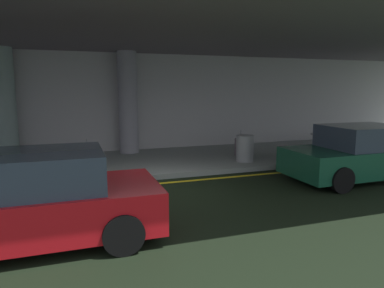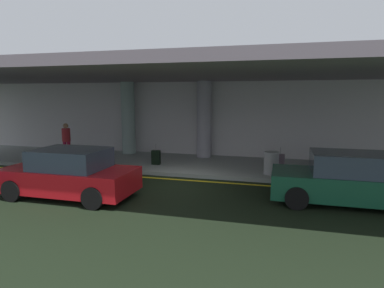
% 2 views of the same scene
% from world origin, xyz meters
% --- Properties ---
extents(ground_plane, '(60.00, 60.00, 0.00)m').
position_xyz_m(ground_plane, '(0.00, 0.00, 0.00)').
color(ground_plane, black).
extents(sidewalk, '(26.00, 4.20, 0.15)m').
position_xyz_m(sidewalk, '(0.00, 3.10, 0.07)').
color(sidewalk, gray).
rests_on(sidewalk, ground).
extents(lane_stripe_yellow, '(26.00, 0.14, 0.01)m').
position_xyz_m(lane_stripe_yellow, '(0.00, 0.61, 0.00)').
color(lane_stripe_yellow, yellow).
rests_on(lane_stripe_yellow, ground).
extents(support_column_far_left, '(0.69, 0.69, 3.65)m').
position_xyz_m(support_column_far_left, '(-4.00, 4.65, 1.97)').
color(support_column_far_left, gray).
rests_on(support_column_far_left, sidewalk).
extents(support_column_left_mid, '(0.69, 0.69, 3.65)m').
position_xyz_m(support_column_left_mid, '(0.00, 4.65, 1.97)').
color(support_column_left_mid, gray).
rests_on(support_column_left_mid, sidewalk).
extents(ceiling_overhang, '(28.00, 13.20, 0.30)m').
position_xyz_m(ceiling_overhang, '(0.00, 2.60, 3.95)').
color(ceiling_overhang, slate).
rests_on(ceiling_overhang, support_column_far_left).
extents(terminal_back_wall, '(26.00, 0.30, 3.80)m').
position_xyz_m(terminal_back_wall, '(0.00, 5.35, 1.90)').
color(terminal_back_wall, '#B7B3B6').
rests_on(terminal_back_wall, ground).
extents(car_red, '(4.10, 1.92, 1.50)m').
position_xyz_m(car_red, '(-2.64, -2.25, 0.71)').
color(car_red, '#B31118').
rests_on(car_red, ground).
extents(car_dark_green, '(4.10, 1.92, 1.50)m').
position_xyz_m(car_dark_green, '(5.46, -0.77, 0.71)').
color(car_dark_green, '#13422E').
rests_on(car_dark_green, ground).
extents(suitcase_upright_primary, '(0.36, 0.22, 0.90)m').
position_xyz_m(suitcase_upright_primary, '(-1.58, 2.31, 0.46)').
color(suitcase_upright_primary, black).
rests_on(suitcase_upright_primary, sidewalk).
extents(suitcase_upright_secondary, '(0.36, 0.22, 0.90)m').
position_xyz_m(suitcase_upright_secondary, '(3.61, 2.75, 0.46)').
color(suitcase_upright_secondary, '#625160').
rests_on(suitcase_upright_secondary, sidewalk).
extents(bench_metal, '(1.60, 0.50, 0.48)m').
position_xyz_m(bench_metal, '(8.34, 3.78, 0.50)').
color(bench_metal, slate).
rests_on(bench_metal, sidewalk).
extents(trash_bin_steel, '(0.56, 0.56, 0.85)m').
position_xyz_m(trash_bin_steel, '(3.29, 1.82, 0.57)').
color(trash_bin_steel, gray).
rests_on(trash_bin_steel, sidewalk).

